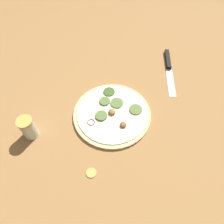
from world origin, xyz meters
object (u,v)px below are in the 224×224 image
Objects in this scene: knife at (168,64)px; spice_jar at (28,128)px; loose_cap at (91,173)px; pizza at (112,114)px.

spice_jar is (-0.71, 0.03, 0.04)m from knife.
spice_jar is at bearing 111.23° from loose_cap.
knife is at bearing 21.18° from loose_cap.
knife is at bearing 10.88° from pizza.
loose_cap is (-0.60, -0.23, -0.00)m from knife.
loose_cap is at bearing -68.77° from spice_jar.
spice_jar reaches higher than loose_cap.
knife is (0.40, 0.08, -0.00)m from pizza.
knife is 0.65m from loose_cap.
loose_cap is at bearing -142.53° from pizza.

